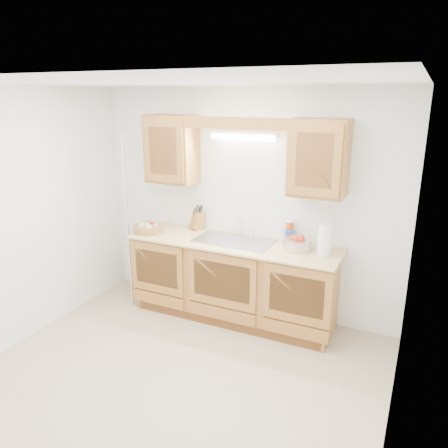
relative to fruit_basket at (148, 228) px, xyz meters
The scene contains 17 objects.
room 1.53m from the fruit_basket, 46.48° to the right, with size 3.52×3.50×2.50m.
base_cabinets 1.15m from the fruit_basket, ahead, with size 2.20×0.60×0.86m, color #A77131.
countertop 1.04m from the fruit_basket, ahead, with size 2.30×0.63×0.04m, color tan.
upper_cabinet_left 0.94m from the fruit_basket, 51.35° to the left, with size 0.55×0.33×0.75m, color #A77131.
upper_cabinet_right 2.07m from the fruit_basket, ahead, with size 0.55×0.33×0.75m, color #A77131.
valance 1.58m from the fruit_basket, ahead, with size 2.20×0.05×0.12m, color #A77131.
fluorescent_fixture 1.51m from the fruit_basket, 17.88° to the left, with size 0.76×0.08×0.08m.
sink 1.04m from the fruit_basket, ahead, with size 0.84×0.46×0.36m.
wire_shelf_pole 0.23m from the fruit_basket, 138.61° to the right, with size 0.03×0.03×2.00m, color silver.
outlet_plate 2.03m from the fruit_basket, 11.62° to the left, with size 0.08×0.01×0.12m, color white.
fruit_basket is the anchor object (origin of this frame).
knife_block 0.58m from the fruit_basket, 35.05° to the left, with size 0.16×0.19×0.30m.
orange_canister 1.61m from the fruit_basket, 12.75° to the left, with size 0.09×0.09×0.23m.
soap_bottle 1.61m from the fruit_basket, 12.34° to the left, with size 0.09×0.09×0.20m, color #225EAE.
sponge 0.60m from the fruit_basket, 35.17° to the left, with size 0.11×0.09×0.02m.
paper_towel 2.00m from the fruit_basket, ahead, with size 0.17×0.17×0.35m.
apple_bowl 1.73m from the fruit_basket, ahead, with size 0.33×0.33×0.15m.
Camera 1 is at (1.80, -2.86, 2.42)m, focal length 35.00 mm.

